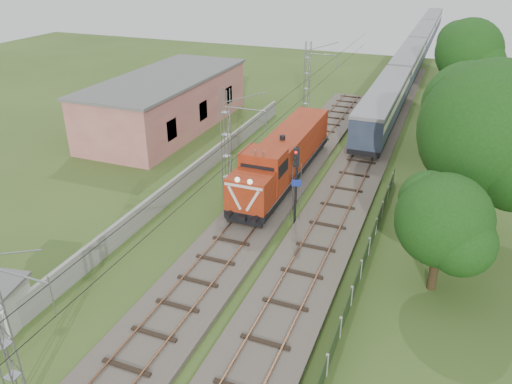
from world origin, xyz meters
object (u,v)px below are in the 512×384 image
at_px(locomotive, 284,157).
at_px(signal_post, 296,173).
at_px(coach_rake, 416,47).
at_px(relay_hut, 0,303).

relative_size(locomotive, signal_post, 2.95).
bearing_deg(locomotive, coach_rake, 84.20).
bearing_deg(relay_hut, signal_post, 54.47).
distance_m(signal_post, relay_hut, 17.76).
relative_size(locomotive, relay_hut, 5.94).
bearing_deg(signal_post, coach_rake, 87.74).
relative_size(locomotive, coach_rake, 0.19).
bearing_deg(locomotive, signal_post, -65.05).
xyz_separation_m(locomotive, signal_post, (2.82, -6.05, 1.63)).
height_order(coach_rake, signal_post, signal_post).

